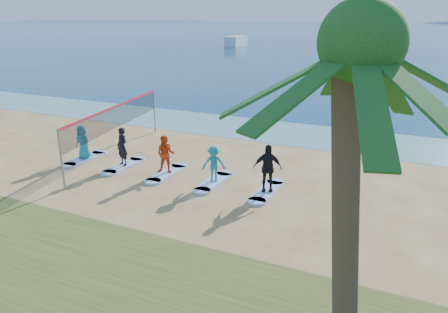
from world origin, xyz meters
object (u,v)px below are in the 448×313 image
at_px(volleyball_net, 116,117).
at_px(surfboard_2, 167,173).
at_px(surfboard_1, 124,166).
at_px(paddleboard, 358,121).
at_px(surfboard_3, 214,182).
at_px(paddleboarder, 359,108).
at_px(student_0, 83,142).
at_px(student_3, 214,164).
at_px(student_1, 122,147).
at_px(boat_offshore_a, 236,46).
at_px(student_4, 267,168).
at_px(palm_tree, 361,46).
at_px(surfboard_0, 85,159).
at_px(surfboard_4, 267,191).
at_px(student_2, 166,154).

bearing_deg(volleyball_net, surfboard_2, -19.22).
bearing_deg(surfboard_1, paddleboard, 58.69).
bearing_deg(surfboard_3, paddleboarder, 75.12).
height_order(student_0, student_3, student_0).
distance_m(student_1, surfboard_3, 4.69).
relative_size(volleyball_net, boat_offshore_a, 1.28).
bearing_deg(student_4, surfboard_1, 156.68).
bearing_deg(palm_tree, surfboard_0, 152.12).
bearing_deg(student_1, surfboard_4, 19.87).
distance_m(boat_offshore_a, surfboard_4, 76.43).
xyz_separation_m(boat_offshore_a, student_0, (23.05, -69.29, 0.89)).
distance_m(paddleboard, paddleboarder, 0.83).
distance_m(boat_offshore_a, student_2, 74.61).
xyz_separation_m(paddleboard, surfboard_0, (-10.47, -13.43, -0.01)).
bearing_deg(paddleboarder, student_3, -171.21).
height_order(paddleboarder, surfboard_4, paddleboarder).
xyz_separation_m(student_1, student_2, (2.30, -0.00, -0.04)).
height_order(surfboard_2, student_2, student_2).
bearing_deg(surfboard_2, paddleboarder, 66.40).
bearing_deg(surfboard_3, student_2, 180.00).
height_order(surfboard_3, student_3, student_3).
relative_size(surfboard_2, surfboard_3, 1.00).
bearing_deg(surfboard_4, paddleboard, 84.60).
bearing_deg(student_0, palm_tree, -24.18).
bearing_deg(student_4, palm_tree, -83.07).
relative_size(boat_offshore_a, student_3, 4.67).
height_order(boat_offshore_a, student_1, student_1).
bearing_deg(surfboard_0, student_1, 0.00).
xyz_separation_m(paddleboard, surfboard_1, (-8.17, -13.43, -0.01)).
distance_m(volleyball_net, paddleboard, 15.52).
bearing_deg(paddleboard, student_0, -126.29).
bearing_deg(student_4, student_0, 156.68).
distance_m(surfboard_3, student_4, 2.50).
relative_size(surfboard_2, student_4, 1.19).
height_order(boat_offshore_a, student_0, student_0).
distance_m(surfboard_0, student_1, 2.47).
xyz_separation_m(surfboard_4, student_4, (0.00, 0.00, 0.97)).
bearing_deg(surfboard_3, surfboard_0, 180.00).
xyz_separation_m(student_0, student_2, (4.60, -0.00, 0.02)).
xyz_separation_m(paddleboarder, surfboard_1, (-8.17, -13.43, -0.84)).
bearing_deg(student_3, student_2, 156.83).
xyz_separation_m(volleyball_net, surfboard_1, (1.26, -1.24, -1.86)).
bearing_deg(paddleboard, student_1, -119.67).
distance_m(student_0, surfboard_1, 2.45).
xyz_separation_m(paddleboarder, surfboard_4, (-1.27, -13.43, -0.84)).
bearing_deg(surfboard_2, student_2, 0.00).
xyz_separation_m(surfboard_1, student_1, (0.00, 0.00, 0.91)).
distance_m(palm_tree, student_4, 9.63).
height_order(surfboard_4, student_4, student_4).
bearing_deg(surfboard_4, student_2, 180.00).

